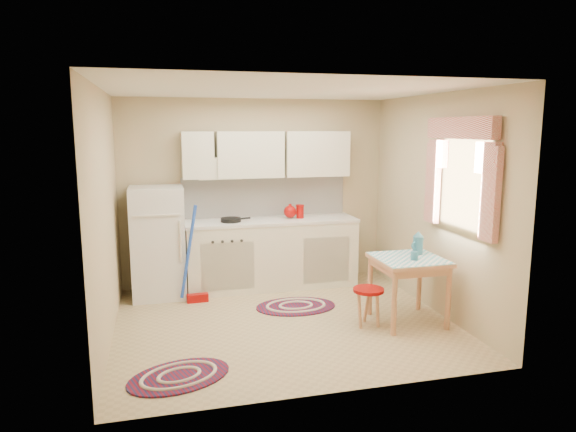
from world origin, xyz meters
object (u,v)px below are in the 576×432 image
at_px(fridge, 158,242).
at_px(base_cabinets, 272,255).
at_px(table, 408,290).
at_px(stool, 368,307).

bearing_deg(fridge, base_cabinets, 1.95).
bearing_deg(table, base_cabinets, 125.75).
distance_m(fridge, base_cabinets, 1.49).
relative_size(base_cabinets, stool, 5.36).
relative_size(fridge, table, 1.94).
distance_m(fridge, stool, 2.73).
bearing_deg(stool, base_cabinets, 113.31).
bearing_deg(base_cabinets, table, -54.25).
bearing_deg(stool, table, 1.13).
bearing_deg(base_cabinets, fridge, -178.05).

